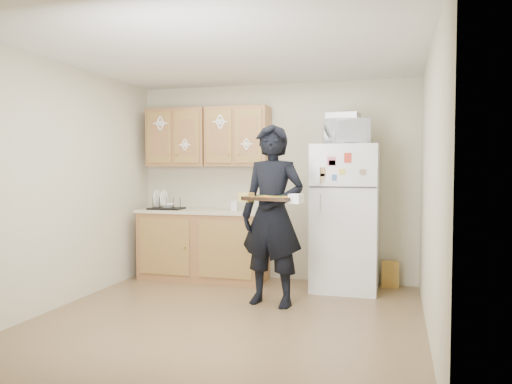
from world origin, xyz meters
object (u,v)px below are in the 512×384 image
refrigerator (345,218)px  baking_tray (271,199)px  dish_rack (166,203)px  microwave (346,132)px  person (272,215)px

refrigerator → baking_tray: 1.34m
refrigerator → baking_tray: bearing=-117.6°
dish_rack → microwave: bearing=-0.0°
microwave → refrigerator: bearing=83.1°
person → baking_tray: person is taller
dish_rack → refrigerator: bearing=1.2°
person → microwave: bearing=61.4°
microwave → dish_rack: microwave is taller
refrigerator → dish_rack: size_ratio=4.07×
refrigerator → person: person is taller
refrigerator → dish_rack: refrigerator is taller
baking_tray → refrigerator: bearing=72.9°
person → baking_tray: bearing=-69.0°
baking_tray → dish_rack: (-1.66, 1.12, -0.14)m
person → baking_tray: (0.05, -0.29, 0.19)m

